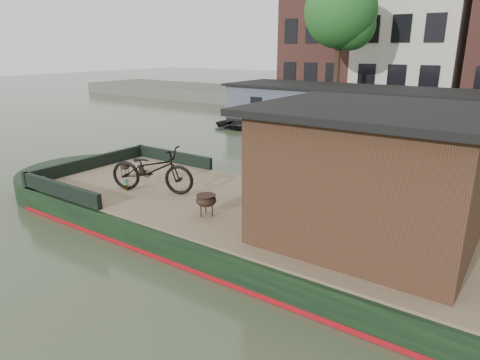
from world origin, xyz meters
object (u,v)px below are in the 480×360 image
Objects in this scene: cabin at (370,174)px; brazier_rear at (125,170)px; brazier_front at (206,205)px; dinghy at (245,123)px; bicycle at (152,170)px.

cabin is 11.26× the size of brazier_rear.
brazier_front is 0.14× the size of dinghy.
bicycle reaches higher than brazier_rear.
bicycle is at bearing -17.32° from brazier_rear.
dinghy is (-4.83, 11.03, -0.87)m from bicycle.
cabin reaches higher than bicycle.
brazier_rear is 11.03m from dinghy.
bicycle reaches higher than brazier_front.
bicycle is 5.98× the size of brazier_rear.
bicycle is (-5.14, -0.40, -0.67)m from cabin.
brazier_front is at bearing -122.54° from bicycle.
dinghy is at bearing 133.15° from cabin.
brazier_front reaches higher than brazier_rear.
brazier_rear is at bearing 179.15° from cabin.
cabin is at bearing -0.85° from brazier_rear.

